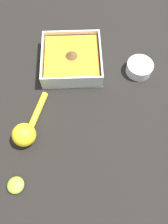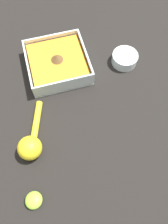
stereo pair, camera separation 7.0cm
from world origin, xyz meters
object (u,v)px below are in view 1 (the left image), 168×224
Objects in this scene: lemon_squeezer at (25,131)px; lemon_half at (15,185)px; square_dish at (71,60)px; spice_bowl at (139,68)px.

lemon_half is (-0.02, -0.16, -0.02)m from lemon_squeezer.
lemon_half is at bearing -111.11° from square_dish.
lemon_squeezer reaches higher than square_dish.
spice_bowl is at bearing 43.64° from lemon_half.
square_dish is at bearing 170.79° from spice_bowl.
lemon_half is at bearing 10.64° from lemon_squeezer.
spice_bowl is 1.93× the size of lemon_half.
square_dish is 0.47m from lemon_half.
spice_bowl is at bearing 140.18° from lemon_squeezer.
lemon_half is at bearing -136.36° from spice_bowl.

